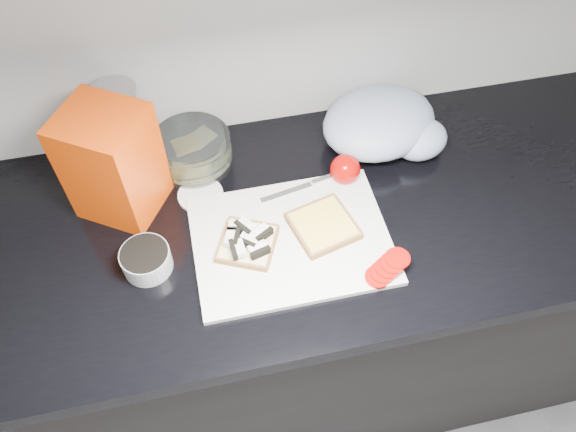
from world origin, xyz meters
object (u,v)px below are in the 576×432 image
Objects in this scene: bread_bag at (113,163)px; cutting_board at (291,240)px; glass_bowl at (193,150)px; steel_canister at (126,130)px.

cutting_board is at bearing 3.26° from bread_bag.
bread_bag reaches higher than cutting_board.
bread_bag reaches higher than glass_bowl.
glass_bowl is at bearing -7.48° from steel_canister.
cutting_board is 1.80× the size of steel_canister.
bread_bag is 0.11m from steel_canister.
bread_bag is (-0.33, 0.18, 0.12)m from cutting_board.
bread_bag is at bearing 150.89° from cutting_board.
cutting_board is at bearing -57.85° from glass_bowl.
cutting_board is at bearing -43.56° from steel_canister.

